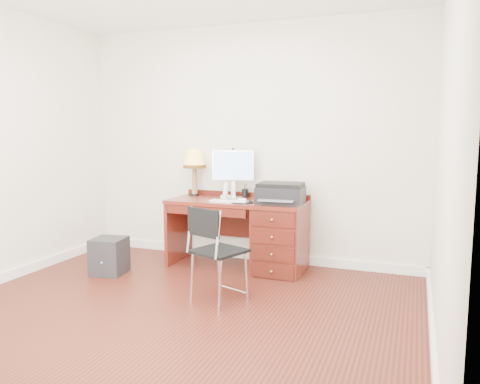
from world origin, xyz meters
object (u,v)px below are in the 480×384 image
at_px(desk, 265,232).
at_px(leg_lamp, 194,161).
at_px(chair, 216,245).
at_px(printer, 281,193).
at_px(equipment_box, 109,256).
at_px(monitor, 234,168).
at_px(phone, 226,194).

distance_m(desk, leg_lamp, 1.20).
height_order(leg_lamp, chair, leg_lamp).
height_order(printer, equipment_box, printer).
relative_size(monitor, chair, 0.63).
bearing_deg(phone, monitor, 77.15).
xyz_separation_m(leg_lamp, phone, (0.45, -0.13, -0.35)).
distance_m(printer, equipment_box, 1.93).
distance_m(chair, equipment_box, 1.49).
height_order(monitor, printer, monitor).
bearing_deg(monitor, chair, -89.72).
relative_size(printer, leg_lamp, 0.91).
bearing_deg(phone, leg_lamp, -177.14).
height_order(desk, printer, printer).
bearing_deg(printer, equipment_box, -160.71).
relative_size(leg_lamp, equipment_box, 1.43).
xyz_separation_m(desk, chair, (-0.09, -1.12, 0.11)).
relative_size(phone, equipment_box, 0.49).
distance_m(printer, leg_lamp, 1.16).
height_order(monitor, equipment_box, monitor).
xyz_separation_m(printer, leg_lamp, (-1.11, 0.21, 0.30)).
height_order(printer, leg_lamp, leg_lamp).
relative_size(printer, phone, 2.69).
distance_m(desk, phone, 0.62).
bearing_deg(desk, phone, 174.38).
xyz_separation_m(leg_lamp, equipment_box, (-0.57, -0.90, -0.96)).
bearing_deg(monitor, phone, -135.82).
bearing_deg(monitor, equipment_box, -155.58).
relative_size(desk, equipment_box, 3.94).
relative_size(monitor, printer, 1.08).
xyz_separation_m(printer, equipment_box, (-1.68, -0.69, -0.66)).
distance_m(monitor, printer, 0.67).
bearing_deg(equipment_box, phone, 28.77).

